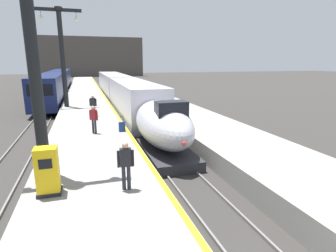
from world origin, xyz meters
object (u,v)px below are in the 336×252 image
object	(u,v)px
station_column_mid	(30,32)
passenger_far_waiting	(126,162)
regional_train_adjacent	(57,83)
rolling_suitcase	(122,127)
passenger_near_edge	(94,117)
ticket_machine_yellow	(48,173)
station_column_far	(62,48)
passenger_mid_platform	(93,104)
highspeed_train_main	(124,93)

from	to	relation	value
station_column_mid	passenger_far_waiting	xyz separation A→B (m)	(2.84, -2.40, -4.31)
regional_train_adjacent	rolling_suitcase	size ratio (longest dim) A/B	37.27
passenger_near_edge	ticket_machine_yellow	distance (m)	7.80
station_column_far	passenger_mid_platform	xyz separation A→B (m)	(2.32, -5.78, -4.48)
passenger_near_edge	ticket_machine_yellow	size ratio (longest dim) A/B	1.06
station_column_far	highspeed_train_main	bearing A→B (deg)	17.71
regional_train_adjacent	station_column_far	distance (m)	18.40
station_column_mid	rolling_suitcase	distance (m)	8.40
highspeed_train_main	regional_train_adjacent	bearing A→B (deg)	117.07
highspeed_train_main	station_column_mid	world-z (taller)	station_column_mid
rolling_suitcase	station_column_far	bearing A→B (deg)	108.56
passenger_mid_platform	ticket_machine_yellow	size ratio (longest dim) A/B	1.06
passenger_near_edge	rolling_suitcase	xyz separation A→B (m)	(1.67, -0.04, -0.69)
rolling_suitcase	passenger_near_edge	bearing A→B (deg)	178.78
passenger_mid_platform	ticket_machine_yellow	bearing A→B (deg)	-98.53
passenger_near_edge	highspeed_train_main	bearing A→B (deg)	74.05
station_column_far	passenger_near_edge	distance (m)	12.34
regional_train_adjacent	passenger_mid_platform	size ratio (longest dim) A/B	21.66
station_column_far	passenger_far_waiting	size ratio (longest dim) A/B	5.37
regional_train_adjacent	passenger_mid_platform	world-z (taller)	regional_train_adjacent
regional_train_adjacent	passenger_far_waiting	xyz separation A→B (m)	(5.04, -37.05, -0.09)
passenger_mid_platform	station_column_far	bearing A→B (deg)	111.84
passenger_mid_platform	station_column_mid	bearing A→B (deg)	-101.74
station_column_mid	passenger_near_edge	xyz separation A→B (m)	(2.13, 5.62, -4.31)
highspeed_train_main	station_column_mid	bearing A→B (deg)	-107.42
ticket_machine_yellow	highspeed_train_main	bearing A→B (deg)	75.04
passenger_far_waiting	rolling_suitcase	size ratio (longest dim) A/B	1.72
station_column_far	passenger_near_edge	size ratio (longest dim) A/B	5.37
station_column_mid	passenger_near_edge	distance (m)	7.39
passenger_mid_platform	rolling_suitcase	size ratio (longest dim) A/B	1.72
rolling_suitcase	ticket_machine_yellow	world-z (taller)	ticket_machine_yellow
station_column_mid	station_column_far	bearing A→B (deg)	90.00
regional_train_adjacent	passenger_near_edge	bearing A→B (deg)	-81.51
rolling_suitcase	ticket_machine_yellow	size ratio (longest dim) A/B	0.61
passenger_far_waiting	rolling_suitcase	distance (m)	8.07
ticket_machine_yellow	station_column_mid	bearing A→B (deg)	100.09
station_column_far	ticket_machine_yellow	distance (m)	19.47
passenger_mid_platform	ticket_machine_yellow	world-z (taller)	passenger_mid_platform
passenger_mid_platform	regional_train_adjacent	bearing A→B (deg)	100.87
highspeed_train_main	passenger_far_waiting	bearing A→B (deg)	-98.21
highspeed_train_main	station_column_far	size ratio (longest dim) A/B	4.23
passenger_near_edge	passenger_far_waiting	size ratio (longest dim) A/B	1.00
highspeed_train_main	regional_train_adjacent	distance (m)	17.80
station_column_far	passenger_near_edge	world-z (taller)	station_column_far
station_column_far	passenger_mid_platform	world-z (taller)	station_column_far
station_column_mid	ticket_machine_yellow	distance (m)	4.97
regional_train_adjacent	station_column_mid	xyz separation A→B (m)	(2.20, -34.65, 4.22)
station_column_mid	regional_train_adjacent	bearing A→B (deg)	93.63
station_column_far	passenger_far_waiting	world-z (taller)	station_column_far
station_column_mid	station_column_far	xyz separation A→B (m)	(-0.00, 16.92, 0.17)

